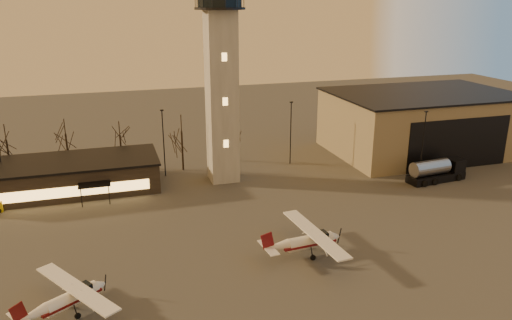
{
  "coord_description": "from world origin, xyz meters",
  "views": [
    {
      "loc": [
        -15.7,
        -37.5,
        25.43
      ],
      "look_at": [
        -0.2,
        13.0,
        8.27
      ],
      "focal_mm": 35.0,
      "sensor_mm": 36.0,
      "label": 1
    }
  ],
  "objects_px": {
    "terminal": "(64,176)",
    "control_tower": "(221,68)",
    "cessna_front": "(311,243)",
    "fuel_truck": "(436,172)",
    "cessna_rear": "(73,300)",
    "hangar": "(421,122)"
  },
  "relations": [
    {
      "from": "cessna_front",
      "to": "cessna_rear",
      "type": "xyz_separation_m",
      "value": [
        -23.27,
        -3.4,
        -0.1
      ]
    },
    {
      "from": "cessna_front",
      "to": "control_tower",
      "type": "bearing_deg",
      "value": 92.94
    },
    {
      "from": "terminal",
      "to": "hangar",
      "type": "bearing_deg",
      "value": 1.97
    },
    {
      "from": "cessna_front",
      "to": "fuel_truck",
      "type": "xyz_separation_m",
      "value": [
        25.99,
        14.79,
        0.17
      ]
    },
    {
      "from": "hangar",
      "to": "cessna_front",
      "type": "height_order",
      "value": "hangar"
    },
    {
      "from": "control_tower",
      "to": "cessna_rear",
      "type": "xyz_separation_m",
      "value": [
        -19.81,
        -27.99,
        -15.28
      ]
    },
    {
      "from": "cessna_front",
      "to": "terminal",
      "type": "bearing_deg",
      "value": 128.71
    },
    {
      "from": "cessna_rear",
      "to": "fuel_truck",
      "type": "relative_size",
      "value": 1.1
    },
    {
      "from": "cessna_front",
      "to": "fuel_truck",
      "type": "distance_m",
      "value": 29.9
    },
    {
      "from": "hangar",
      "to": "terminal",
      "type": "bearing_deg",
      "value": -178.03
    },
    {
      "from": "control_tower",
      "to": "cessna_rear",
      "type": "relative_size",
      "value": 3.23
    },
    {
      "from": "cessna_front",
      "to": "hangar",
      "type": "bearing_deg",
      "value": 36.21
    },
    {
      "from": "control_tower",
      "to": "cessna_front",
      "type": "bearing_deg",
      "value": -81.99
    },
    {
      "from": "control_tower",
      "to": "cessna_front",
      "type": "distance_m",
      "value": 29.1
    },
    {
      "from": "cessna_front",
      "to": "fuel_truck",
      "type": "bearing_deg",
      "value": 24.57
    },
    {
      "from": "terminal",
      "to": "fuel_truck",
      "type": "relative_size",
      "value": 2.77
    },
    {
      "from": "cessna_rear",
      "to": "hangar",
      "type": "bearing_deg",
      "value": -2.41
    },
    {
      "from": "terminal",
      "to": "cessna_front",
      "type": "height_order",
      "value": "terminal"
    },
    {
      "from": "terminal",
      "to": "control_tower",
      "type": "bearing_deg",
      "value": -5.15
    },
    {
      "from": "cessna_rear",
      "to": "cessna_front",
      "type": "bearing_deg",
      "value": -23.89
    },
    {
      "from": "hangar",
      "to": "cessna_rear",
      "type": "xyz_separation_m",
      "value": [
        -55.81,
        -31.97,
        -4.11
      ]
    },
    {
      "from": "cessna_rear",
      "to": "fuel_truck",
      "type": "height_order",
      "value": "fuel_truck"
    }
  ]
}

